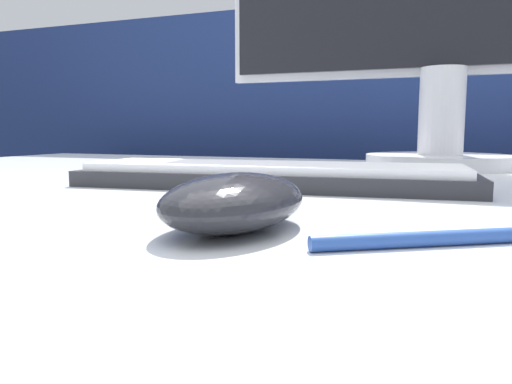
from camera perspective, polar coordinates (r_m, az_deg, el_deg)
The scene contains 4 objects.
partition_panel at distance 1.14m, azimuth 14.18°, elevation -6.39°, with size 5.00×0.03×1.07m.
computer_mouse_near at distance 0.29m, azimuth -2.44°, elevation -1.12°, with size 0.08×0.12×0.03m.
keyboard at distance 0.51m, azimuth 1.73°, elevation 1.89°, with size 0.41×0.15×0.02m.
pen at distance 0.27m, azimuth 21.02°, elevation -4.92°, with size 0.13×0.08×0.01m.
Camera 1 is at (0.13, -0.45, 0.80)m, focal length 35.00 mm.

